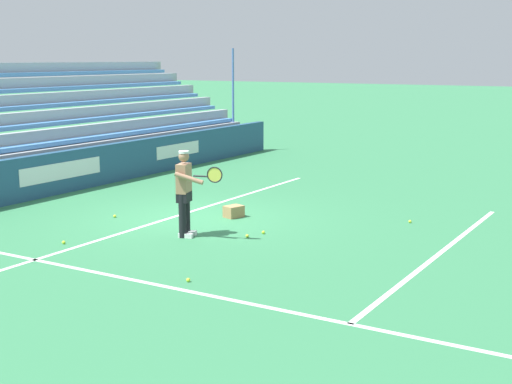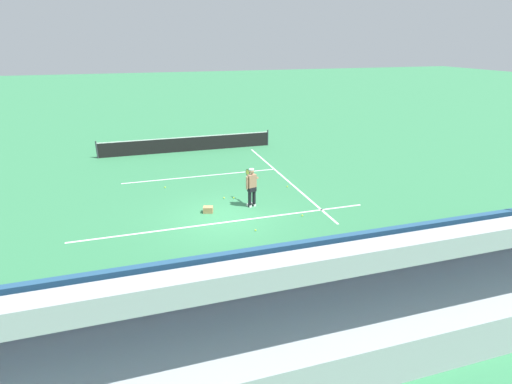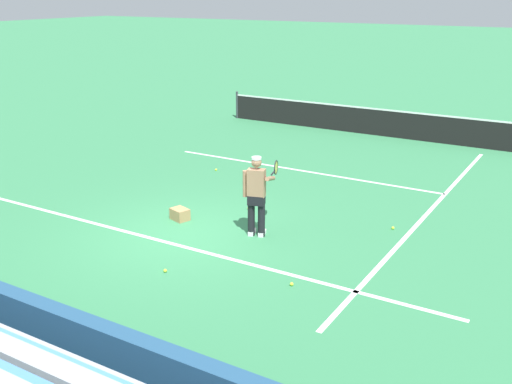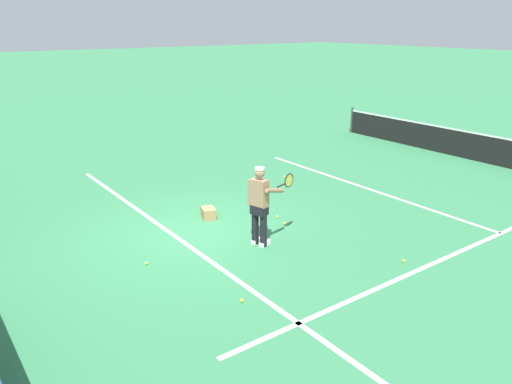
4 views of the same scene
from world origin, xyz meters
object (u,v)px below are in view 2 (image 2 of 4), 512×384
(tennis_ball_toward_net, at_px, (165,187))
(tennis_ball_midcourt, at_px, (302,215))
(tennis_ball_stray_back, at_px, (224,198))
(ball_box_cardboard, at_px, (208,210))
(tennis_ball_far_left, at_px, (287,186))
(tennis_player, at_px, (252,187))
(tennis_ball_near_player, at_px, (234,198))
(tennis_net, at_px, (187,144))
(tennis_ball_on_baseline, at_px, (256,230))

(tennis_ball_toward_net, xyz_separation_m, tennis_ball_midcourt, (5.10, -5.10, 0.00))
(tennis_ball_toward_net, relative_size, tennis_ball_stray_back, 1.00)
(ball_box_cardboard, height_order, tennis_ball_far_left, ball_box_cardboard)
(tennis_player, bearing_deg, tennis_ball_stray_back, 127.98)
(ball_box_cardboard, bearing_deg, tennis_player, 3.43)
(tennis_ball_near_player, bearing_deg, tennis_ball_toward_net, 140.76)
(tennis_player, height_order, tennis_ball_stray_back, tennis_player)
(tennis_ball_midcourt, bearing_deg, tennis_ball_toward_net, 135.02)
(tennis_ball_toward_net, xyz_separation_m, tennis_net, (2.04, 6.55, 0.46))
(tennis_ball_near_player, relative_size, tennis_ball_stray_back, 1.00)
(tennis_net, bearing_deg, ball_box_cardboard, -93.25)
(tennis_ball_stray_back, height_order, tennis_net, tennis_net)
(tennis_ball_near_player, relative_size, tennis_net, 0.01)
(tennis_player, xyz_separation_m, tennis_ball_near_player, (-0.54, 1.10, -0.86))
(tennis_ball_midcourt, relative_size, tennis_net, 0.01)
(tennis_ball_stray_back, distance_m, tennis_net, 8.79)
(tennis_net, bearing_deg, tennis_ball_toward_net, -107.33)
(tennis_player, distance_m, tennis_ball_toward_net, 4.93)
(tennis_player, distance_m, tennis_ball_on_baseline, 2.58)
(tennis_player, bearing_deg, tennis_ball_midcourt, -44.31)
(ball_box_cardboard, xyz_separation_m, tennis_ball_midcourt, (3.64, -1.53, -0.10))
(tennis_ball_far_left, xyz_separation_m, tennis_ball_near_player, (-2.90, -0.68, 0.00))
(tennis_ball_toward_net, relative_size, tennis_ball_on_baseline, 1.00)
(tennis_ball_toward_net, height_order, tennis_ball_on_baseline, same)
(tennis_ball_on_baseline, relative_size, tennis_net, 0.01)
(tennis_ball_far_left, relative_size, tennis_ball_toward_net, 1.00)
(ball_box_cardboard, distance_m, tennis_net, 10.14)
(tennis_ball_near_player, bearing_deg, ball_box_cardboard, -139.19)
(tennis_ball_on_baseline, xyz_separation_m, tennis_net, (-0.82, 12.37, 0.46))
(tennis_ball_toward_net, bearing_deg, ball_box_cardboard, -67.65)
(tennis_ball_toward_net, bearing_deg, tennis_ball_midcourt, -44.98)
(tennis_ball_midcourt, distance_m, tennis_ball_stray_back, 3.91)
(tennis_ball_toward_net, relative_size, tennis_net, 0.01)
(tennis_player, relative_size, tennis_ball_toward_net, 25.98)
(tennis_player, relative_size, tennis_ball_on_baseline, 25.98)
(tennis_ball_stray_back, bearing_deg, tennis_ball_on_baseline, -83.55)
(tennis_ball_near_player, xyz_separation_m, tennis_ball_on_baseline, (-0.01, -3.47, 0.00))
(tennis_ball_midcourt, xyz_separation_m, tennis_ball_on_baseline, (-2.24, -0.72, 0.00))
(tennis_ball_on_baseline, relative_size, tennis_ball_stray_back, 1.00)
(tennis_ball_midcourt, distance_m, tennis_ball_on_baseline, 2.35)
(tennis_ball_on_baseline, bearing_deg, tennis_ball_near_player, 89.76)
(tennis_net, bearing_deg, tennis_ball_stray_back, -87.28)
(ball_box_cardboard, distance_m, tennis_ball_stray_back, 1.67)
(tennis_ball_far_left, bearing_deg, tennis_ball_toward_net, 163.88)
(ball_box_cardboard, relative_size, tennis_ball_near_player, 6.06)
(tennis_player, height_order, tennis_ball_midcourt, tennis_player)
(ball_box_cardboard, bearing_deg, tennis_ball_far_left, 23.78)
(tennis_ball_stray_back, bearing_deg, tennis_net, 92.72)
(tennis_ball_far_left, xyz_separation_m, tennis_ball_stray_back, (-3.32, -0.56, 0.00))
(tennis_ball_toward_net, bearing_deg, tennis_ball_on_baseline, -63.80)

